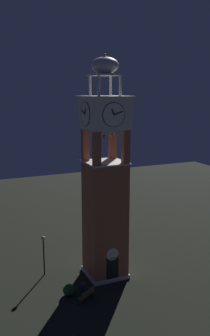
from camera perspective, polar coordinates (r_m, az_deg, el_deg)
name	(u,v)px	position (r m, az deg, el deg)	size (l,w,h in m)	color
ground	(105,274)	(34.16, 0.00, -16.01)	(80.00, 80.00, 0.00)	black
clock_tower	(105,189)	(31.28, 0.00, -3.32)	(3.70, 3.70, 18.81)	#AD5B42
park_bench	(86,295)	(30.26, -2.87, -18.95)	(1.60, 1.21, 0.95)	brown
lamp_post	(44,248)	(33.38, -9.45, -12.05)	(0.36, 0.36, 3.61)	black
trash_bin	(84,288)	(31.35, -3.33, -17.95)	(0.52, 0.52, 0.80)	#2D2D33
shrub_near_entry	(103,259)	(35.95, -0.29, -13.81)	(0.99, 0.99, 0.78)	#234C28
shrub_left_of_tower	(90,259)	(36.02, -2.31, -13.82)	(0.98, 0.98, 0.72)	#234C28
shrub_behind_bench	(69,290)	(31.04, -5.54, -18.21)	(1.02, 1.02, 0.90)	#234C28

